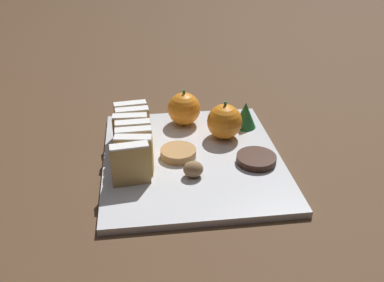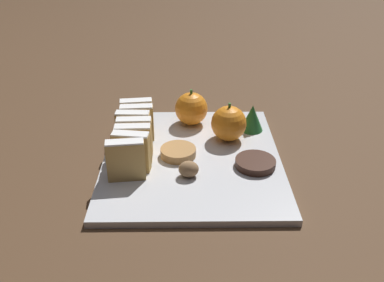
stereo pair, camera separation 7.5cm
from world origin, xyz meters
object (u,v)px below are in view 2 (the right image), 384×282
Objects in this scene: orange_near at (190,109)px; chocolate_cookie at (255,163)px; walnut at (189,169)px; orange_far at (229,123)px.

orange_near is 0.20m from chocolate_cookie.
walnut is at bearing -165.90° from chocolate_cookie.
orange_far reaches higher than walnut.
orange_far is 1.08× the size of chocolate_cookie.
orange_near is 2.21× the size of walnut.
chocolate_cookie is (0.04, -0.10, -0.03)m from orange_far.
orange_near reaches higher than walnut.
walnut is at bearing -90.84° from orange_near.
chocolate_cookie is at bearing -55.59° from orange_near.
walnut is at bearing -121.27° from orange_far.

